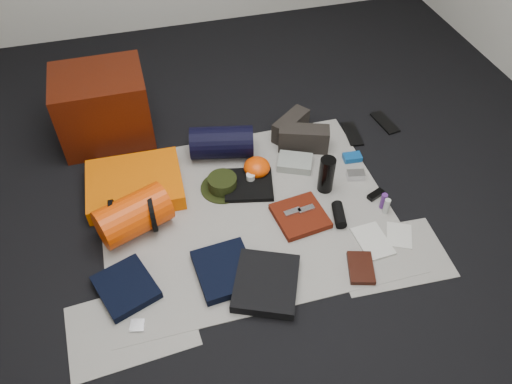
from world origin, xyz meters
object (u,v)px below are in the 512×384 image
object	(u,v)px
sleeping_pad	(135,184)
compact_camera	(356,175)
red_cabinet	(103,107)
paperback_book	(361,268)
navy_duffel	(222,143)
water_bottle	(326,175)
stuff_sack	(133,215)

from	to	relation	value
sleeping_pad	compact_camera	bearing A→B (deg)	-10.81
red_cabinet	paperback_book	size ratio (longest dim) A/B	2.87
sleeping_pad	navy_duffel	xyz separation A→B (m)	(0.56, 0.17, 0.05)
sleeping_pad	water_bottle	size ratio (longest dim) A/B	2.37
water_bottle	navy_duffel	bearing A→B (deg)	138.73
stuff_sack	water_bottle	size ratio (longest dim) A/B	1.67
compact_camera	water_bottle	bearing A→B (deg)	-158.14
navy_duffel	water_bottle	size ratio (longest dim) A/B	1.69
stuff_sack	paperback_book	bearing A→B (deg)	-28.14
red_cabinet	stuff_sack	distance (m)	0.87
red_cabinet	paperback_book	distance (m)	1.85
paperback_book	red_cabinet	bearing A→B (deg)	145.43
sleeping_pad	stuff_sack	distance (m)	0.31
sleeping_pad	water_bottle	xyz separation A→B (m)	(1.07, -0.28, 0.06)
sleeping_pad	stuff_sack	world-z (taller)	stuff_sack
red_cabinet	stuff_sack	xyz separation A→B (m)	(0.08, -0.86, -0.11)
stuff_sack	water_bottle	world-z (taller)	water_bottle
compact_camera	paperback_book	world-z (taller)	compact_camera
red_cabinet	water_bottle	xyz separation A→B (m)	(1.18, -0.84, -0.11)
compact_camera	sleeping_pad	bearing A→B (deg)	-178.80
water_bottle	compact_camera	world-z (taller)	water_bottle
navy_duffel	paperback_book	xyz separation A→B (m)	(0.49, -1.04, -0.09)
compact_camera	paperback_book	bearing A→B (deg)	-98.96
red_cabinet	paperback_book	xyz separation A→B (m)	(1.15, -1.43, -0.21)
stuff_sack	navy_duffel	world-z (taller)	stuff_sack
navy_duffel	sleeping_pad	bearing A→B (deg)	-150.67
sleeping_pad	red_cabinet	bearing A→B (deg)	101.02
paperback_book	water_bottle	bearing A→B (deg)	103.78
water_bottle	red_cabinet	bearing A→B (deg)	144.52
red_cabinet	paperback_book	world-z (taller)	red_cabinet
navy_duffel	compact_camera	world-z (taller)	navy_duffel
water_bottle	compact_camera	distance (m)	0.23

